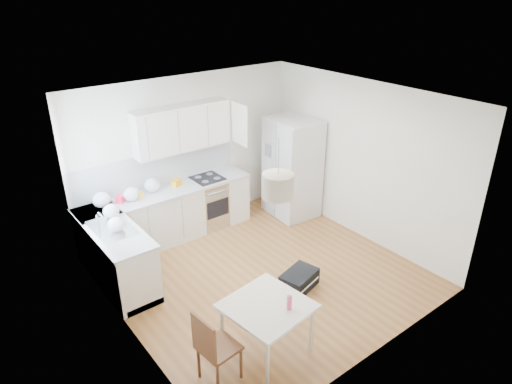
% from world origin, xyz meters
% --- Properties ---
extents(floor, '(4.20, 4.20, 0.00)m').
position_xyz_m(floor, '(0.00, 0.00, 0.00)').
color(floor, brown).
rests_on(floor, ground).
extents(ceiling, '(4.20, 4.20, 0.00)m').
position_xyz_m(ceiling, '(0.00, 0.00, 2.70)').
color(ceiling, white).
rests_on(ceiling, wall_back).
extents(wall_back, '(4.20, 0.00, 4.20)m').
position_xyz_m(wall_back, '(0.00, 2.10, 1.35)').
color(wall_back, silver).
rests_on(wall_back, floor).
extents(wall_left, '(0.00, 4.20, 4.20)m').
position_xyz_m(wall_left, '(-2.10, 0.00, 1.35)').
color(wall_left, silver).
rests_on(wall_left, floor).
extents(wall_right, '(0.00, 4.20, 4.20)m').
position_xyz_m(wall_right, '(2.10, 0.00, 1.35)').
color(wall_right, silver).
rests_on(wall_right, floor).
extents(window_glassblock, '(0.02, 1.00, 1.00)m').
position_xyz_m(window_glassblock, '(-2.09, 1.15, 1.75)').
color(window_glassblock, '#BFE0F9').
rests_on(window_glassblock, wall_left).
extents(cabinets_back, '(3.00, 0.60, 0.88)m').
position_xyz_m(cabinets_back, '(-0.60, 1.80, 0.44)').
color(cabinets_back, silver).
rests_on(cabinets_back, floor).
extents(cabinets_left, '(0.60, 1.80, 0.88)m').
position_xyz_m(cabinets_left, '(-1.80, 1.20, 0.44)').
color(cabinets_left, silver).
rests_on(cabinets_left, floor).
extents(counter_back, '(3.02, 0.64, 0.04)m').
position_xyz_m(counter_back, '(-0.60, 1.80, 0.90)').
color(counter_back, silver).
rests_on(counter_back, cabinets_back).
extents(counter_left, '(0.64, 1.82, 0.04)m').
position_xyz_m(counter_left, '(-1.80, 1.20, 0.90)').
color(counter_left, silver).
rests_on(counter_left, cabinets_left).
extents(backsplash_back, '(3.00, 0.01, 0.58)m').
position_xyz_m(backsplash_back, '(-0.60, 2.09, 1.21)').
color(backsplash_back, silver).
rests_on(backsplash_back, wall_back).
extents(backsplash_left, '(0.01, 1.80, 0.58)m').
position_xyz_m(backsplash_left, '(-2.09, 1.20, 1.21)').
color(backsplash_left, silver).
rests_on(backsplash_left, wall_left).
extents(upper_cabinets, '(1.70, 0.32, 0.75)m').
position_xyz_m(upper_cabinets, '(-0.15, 1.94, 1.88)').
color(upper_cabinets, silver).
rests_on(upper_cabinets, wall_back).
extents(range_oven, '(0.50, 0.61, 0.88)m').
position_xyz_m(range_oven, '(0.20, 1.80, 0.44)').
color(range_oven, silver).
rests_on(range_oven, floor).
extents(sink, '(0.50, 0.80, 0.16)m').
position_xyz_m(sink, '(-1.80, 1.15, 0.92)').
color(sink, silver).
rests_on(sink, counter_left).
extents(refrigerator, '(0.94, 0.98, 1.85)m').
position_xyz_m(refrigerator, '(1.72, 1.26, 0.92)').
color(refrigerator, silver).
rests_on(refrigerator, floor).
extents(dining_table, '(1.00, 1.00, 0.70)m').
position_xyz_m(dining_table, '(-0.95, -1.29, 0.63)').
color(dining_table, beige).
rests_on(dining_table, floor).
extents(dining_chair, '(0.43, 0.43, 0.94)m').
position_xyz_m(dining_chair, '(-1.62, -1.27, 0.47)').
color(dining_chair, '#4E3117').
rests_on(dining_chair, floor).
extents(drink_bottle, '(0.08, 0.08, 0.21)m').
position_xyz_m(drink_bottle, '(-0.80, -1.49, 0.81)').
color(drink_bottle, '#E9406C').
rests_on(drink_bottle, dining_table).
extents(gym_bag, '(0.63, 0.50, 0.26)m').
position_xyz_m(gym_bag, '(0.22, -0.60, 0.13)').
color(gym_bag, black).
rests_on(gym_bag, floor).
extents(pendant_lamp, '(0.35, 0.35, 0.26)m').
position_xyz_m(pendant_lamp, '(-0.82, -1.28, 2.18)').
color(pendant_lamp, beige).
rests_on(pendant_lamp, ceiling).
extents(grocery_bag_a, '(0.27, 0.23, 0.25)m').
position_xyz_m(grocery_bag_a, '(-1.66, 1.87, 1.04)').
color(grocery_bag_a, white).
rests_on(grocery_bag_a, counter_back).
extents(grocery_bag_b, '(0.26, 0.22, 0.23)m').
position_xyz_m(grocery_bag_b, '(-1.21, 1.79, 1.04)').
color(grocery_bag_b, white).
rests_on(grocery_bag_b, counter_back).
extents(grocery_bag_c, '(0.26, 0.22, 0.23)m').
position_xyz_m(grocery_bag_c, '(-0.80, 1.89, 1.04)').
color(grocery_bag_c, white).
rests_on(grocery_bag_c, counter_back).
extents(grocery_bag_d, '(0.24, 0.20, 0.22)m').
position_xyz_m(grocery_bag_d, '(-1.68, 1.44, 1.03)').
color(grocery_bag_d, white).
rests_on(grocery_bag_d, counter_back).
extents(grocery_bag_e, '(0.24, 0.20, 0.21)m').
position_xyz_m(grocery_bag_e, '(-1.78, 1.02, 1.03)').
color(grocery_bag_e, white).
rests_on(grocery_bag_e, counter_left).
extents(snack_orange, '(0.20, 0.17, 0.12)m').
position_xyz_m(snack_orange, '(-0.38, 1.85, 0.98)').
color(snack_orange, orange).
rests_on(snack_orange, counter_back).
extents(snack_yellow, '(0.16, 0.12, 0.10)m').
position_xyz_m(snack_yellow, '(-1.09, 1.81, 0.97)').
color(snack_yellow, yellow).
rests_on(snack_yellow, counter_back).
extents(snack_red, '(0.19, 0.18, 0.11)m').
position_xyz_m(snack_red, '(-1.37, 1.85, 0.98)').
color(snack_red, red).
rests_on(snack_red, counter_back).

